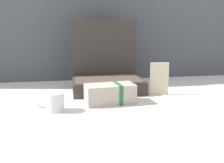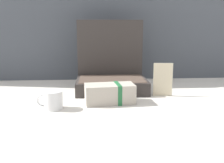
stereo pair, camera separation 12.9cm
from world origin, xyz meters
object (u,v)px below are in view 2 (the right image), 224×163
Objects in this scene: open_suitcase at (111,74)px; coffee_mug at (53,100)px; info_card_left at (163,80)px; cream_toiletry_bag at (110,94)px.

coffee_mug is (-0.29, -0.35, -0.05)m from open_suitcase.
open_suitcase reaches higher than coffee_mug.
coffee_mug is 0.66× the size of info_card_left.
coffee_mug is at bearing -154.99° from info_card_left.
coffee_mug is at bearing -163.55° from cream_toiletry_bag.
open_suitcase is 2.28× the size of info_card_left.
info_card_left reaches higher than coffee_mug.
open_suitcase is at bearing 85.26° from cream_toiletry_bag.
open_suitcase reaches higher than info_card_left.
open_suitcase is at bearing 155.49° from info_card_left.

